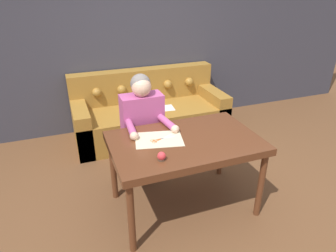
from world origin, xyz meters
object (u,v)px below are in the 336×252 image
(pin_cushion, at_px, (162,156))
(dining_table, at_px, (185,147))
(person, at_px, (143,129))
(couch, at_px, (149,114))
(scissors, at_px, (159,140))

(pin_cushion, bearing_deg, dining_table, 38.26)
(dining_table, xyz_separation_m, person, (-0.24, 0.58, -0.05))
(couch, relative_size, pin_cushion, 30.09)
(scissors, bearing_deg, dining_table, -18.81)
(person, bearing_deg, dining_table, -67.93)
(couch, distance_m, person, 1.20)
(couch, xyz_separation_m, pin_cushion, (-0.48, -1.92, 0.48))
(scissors, bearing_deg, couch, 76.28)
(person, xyz_separation_m, scissors, (0.01, -0.51, 0.13))
(dining_table, bearing_deg, person, 112.07)
(dining_table, bearing_deg, couch, 84.46)
(dining_table, xyz_separation_m, couch, (0.16, 1.67, -0.37))
(pin_cushion, bearing_deg, couch, 76.04)
(dining_table, relative_size, couch, 0.63)
(scissors, bearing_deg, person, 91.10)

